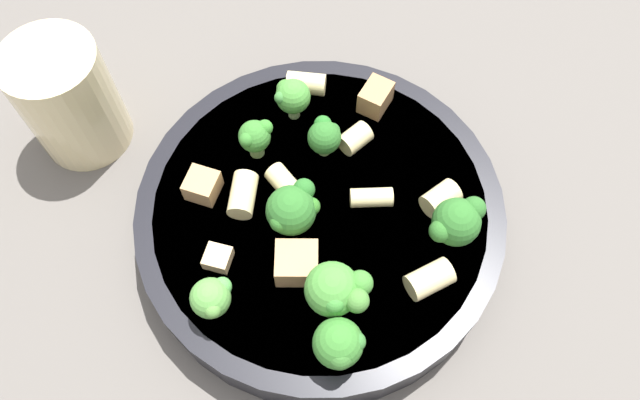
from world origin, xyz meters
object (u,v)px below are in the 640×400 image
Objects in this scene: rigatoni_0 at (283,181)px; drinking_glass at (72,104)px; pasta_bowl at (320,216)px; rigatoni_1 at (371,192)px; broccoli_floret_2 at (255,137)px; chicken_chunk_2 at (218,258)px; broccoli_floret_0 at (337,345)px; rigatoni_3 at (441,199)px; rigatoni_6 at (304,84)px; rigatoni_4 at (243,195)px; broccoli_floret_7 at (292,210)px; chicken_chunk_3 at (376,97)px; broccoli_floret_1 at (342,290)px; broccoli_floret_4 at (212,298)px; chicken_chunk_0 at (202,186)px; rigatoni_5 at (355,138)px; rigatoni_2 at (429,279)px; broccoli_floret_3 at (456,221)px; broccoli_floret_6 at (292,96)px; broccoli_floret_5 at (325,136)px; chicken_chunk_1 at (297,263)px.

drinking_glass is at bearing -118.82° from rigatoni_0.
pasta_bowl is 8.87× the size of rigatoni_1.
chicken_chunk_2 is at bearing -20.63° from broccoli_floret_2.
broccoli_floret_2 is (-0.15, -0.04, -0.00)m from broccoli_floret_0.
broccoli_floret_0 is at bearing 10.94° from rigatoni_0.
rigatoni_3 is 0.13m from rigatoni_6.
rigatoni_3 is 0.13m from rigatoni_4.
broccoli_floret_7 is at bearing 19.22° from broccoli_floret_2.
chicken_chunk_3 is (-0.08, 0.05, 0.02)m from pasta_bowl.
broccoli_floret_1 is at bearing 23.25° from broccoli_floret_7.
chicken_chunk_3 reaches higher than pasta_bowl.
chicken_chunk_0 is (-0.08, -0.01, -0.01)m from broccoli_floret_4.
rigatoni_5 is 1.02× the size of chicken_chunk_0.
rigatoni_2 is at bearing 120.94° from broccoli_floret_0.
broccoli_floret_2 is at bearing -165.24° from broccoli_floret_0.
rigatoni_1 is (-0.10, 0.04, -0.01)m from broccoli_floret_0.
chicken_chunk_3 is at bearing 149.36° from rigatoni_5.
drinking_glass is (-0.13, -0.26, -0.02)m from broccoli_floret_3.
broccoli_floret_1 reaches higher than broccoli_floret_2.
broccoli_floret_3 reaches higher than chicken_chunk_2.
broccoli_floret_6 is at bearing -173.16° from broccoli_floret_1.
pasta_bowl is at bearing 78.83° from rigatoni_4.
rigatoni_0 reaches higher than rigatoni_1.
broccoli_floret_3 is 0.11m from broccoli_floret_5.
broccoli_floret_7 reaches higher than pasta_bowl.
drinking_glass is (-0.16, -0.24, -0.00)m from rigatoni_2.
broccoli_floret_5 is 0.09m from chicken_chunk_0.
rigatoni_1 is at bearing 109.19° from chicken_chunk_2.
drinking_glass reaches higher than rigatoni_4.
chicken_chunk_1 is at bearing -28.61° from rigatoni_5.
rigatoni_6 is (-0.17, -0.01, -0.02)m from broccoli_floret_1.
broccoli_floret_7 is (-0.02, -0.10, -0.00)m from broccoli_floret_3.
rigatoni_3 is at bearing 138.92° from broccoli_floret_0.
rigatoni_4 reaches higher than rigatoni_1.
rigatoni_1 is at bearing 161.18° from broccoli_floret_0.
rigatoni_6 is 1.72× the size of chicken_chunk_2.
broccoli_floret_7 is 0.06m from chicken_chunk_2.
broccoli_floret_7 is (-0.09, -0.02, 0.00)m from broccoli_floret_0.
rigatoni_3 is at bearing 92.49° from broccoli_floret_7.
broccoli_floret_3 is (0.08, 0.12, 0.00)m from broccoli_floret_2.
rigatoni_4 and chicken_chunk_0 have the same top height.
rigatoni_4 is at bearing -123.83° from broccoli_floret_7.
broccoli_floret_1 is 0.09m from chicken_chunk_2.
broccoli_floret_2 is 1.51× the size of rigatoni_5.
chicken_chunk_1 is 0.05m from chicken_chunk_2.
broccoli_floret_4 is at bearing 31.44° from drinking_glass.
chicken_chunk_1 is at bearing -70.09° from rigatoni_3.
chicken_chunk_3 reaches higher than rigatoni_6.
broccoli_floret_1 is 0.08m from rigatoni_1.
pasta_bowl is 11.88× the size of rigatoni_5.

